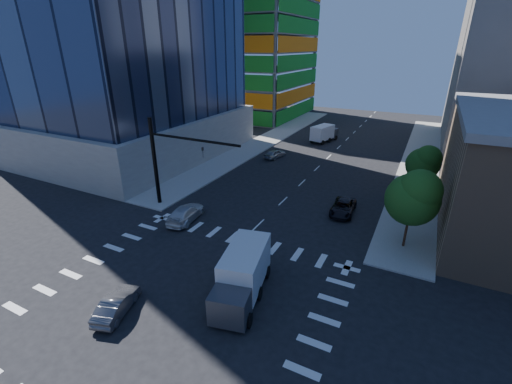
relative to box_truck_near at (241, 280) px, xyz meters
The scene contains 14 objects.
ground 4.50m from the box_truck_near, 144.96° to the right, with size 160.00×160.00×0.00m, color black.
road_markings 4.49m from the box_truck_near, 144.96° to the right, with size 20.00×20.00×0.01m, color silver.
sidewalk_ne 38.64m from the box_truck_near, 76.51° to the left, with size 5.00×60.00×0.15m, color gray.
sidewalk_nw 40.84m from the box_truck_near, 113.07° to the left, with size 5.00×60.00×0.15m, color gray.
construction_building 70.93m from the box_truck_near, 117.46° to the left, with size 25.16×34.50×70.60m.
signal_mast_nw 16.75m from the box_truck_near, 146.15° to the left, with size 10.20×0.40×9.00m.
tree_south 15.01m from the box_truck_near, 51.42° to the left, with size 4.16×4.16×6.82m.
tree_north 25.41m from the box_truck_near, 68.08° to the left, with size 3.54×3.52×5.78m.
car_nb_far 15.86m from the box_truck_near, 79.23° to the left, with size 2.12×4.59×1.28m, color black.
car_sb_near 12.54m from the box_truck_near, 144.29° to the left, with size 2.04×5.02×1.46m, color silver.
car_sb_mid 31.18m from the box_truck_near, 109.81° to the left, with size 1.58×3.94×1.34m, color #A3A7AA.
car_sb_cross 7.88m from the box_truck_near, 143.28° to the right, with size 1.35×3.88×1.28m, color #505055.
box_truck_near is the anchor object (origin of this frame).
box_truck_far 42.69m from the box_truck_near, 99.08° to the left, with size 3.70×5.91×2.88m.
Camera 1 is at (12.57, -13.34, 15.50)m, focal length 24.00 mm.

